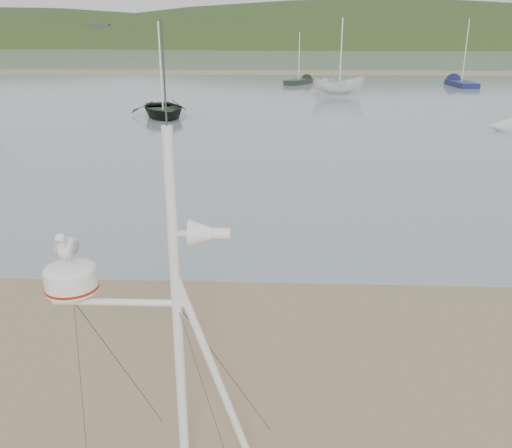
{
  "coord_description": "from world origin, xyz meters",
  "views": [
    {
      "loc": [
        1.92,
        -6.79,
        5.2
      ],
      "look_at": [
        1.61,
        1.0,
        2.44
      ],
      "focal_mm": 38.0,
      "sensor_mm": 36.0,
      "label": 1
    }
  ],
  "objects_px": {
    "sailboat_blue_far": "(455,82)",
    "sailboat_dark_mid": "(304,81)",
    "mast_rig": "(175,404)",
    "boat_dark": "(161,76)",
    "boat_white": "(340,70)"
  },
  "relations": [
    {
      "from": "mast_rig",
      "to": "boat_white",
      "type": "xyz_separation_m",
      "value": [
        6.28,
        42.17,
        0.96
      ]
    },
    {
      "from": "mast_rig",
      "to": "boat_white",
      "type": "distance_m",
      "value": 42.65
    },
    {
      "from": "mast_rig",
      "to": "sailboat_dark_mid",
      "type": "height_order",
      "value": "mast_rig"
    },
    {
      "from": "boat_white",
      "to": "sailboat_blue_far",
      "type": "height_order",
      "value": "sailboat_blue_far"
    },
    {
      "from": "mast_rig",
      "to": "boat_dark",
      "type": "bearing_deg",
      "value": 101.82
    },
    {
      "from": "boat_dark",
      "to": "sailboat_blue_far",
      "type": "bearing_deg",
      "value": 22.53
    },
    {
      "from": "boat_white",
      "to": "sailboat_blue_far",
      "type": "distance_m",
      "value": 17.88
    },
    {
      "from": "boat_dark",
      "to": "sailboat_dark_mid",
      "type": "distance_m",
      "value": 27.24
    },
    {
      "from": "mast_rig",
      "to": "sailboat_blue_far",
      "type": "height_order",
      "value": "sailboat_blue_far"
    },
    {
      "from": "mast_rig",
      "to": "sailboat_blue_far",
      "type": "relative_size",
      "value": 0.74
    },
    {
      "from": "sailboat_dark_mid",
      "to": "sailboat_blue_far",
      "type": "bearing_deg",
      "value": -4.16
    },
    {
      "from": "mast_rig",
      "to": "sailboat_blue_far",
      "type": "bearing_deg",
      "value": 70.06
    },
    {
      "from": "mast_rig",
      "to": "boat_dark",
      "type": "height_order",
      "value": "mast_rig"
    },
    {
      "from": "sailboat_blue_far",
      "to": "sailboat_dark_mid",
      "type": "xyz_separation_m",
      "value": [
        -15.68,
        1.14,
        0.0
      ]
    },
    {
      "from": "boat_dark",
      "to": "sailboat_blue_far",
      "type": "height_order",
      "value": "sailboat_blue_far"
    }
  ]
}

